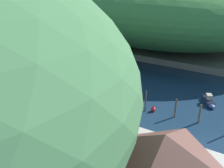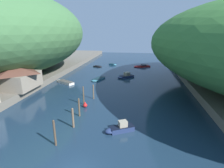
{
  "view_description": "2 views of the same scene",
  "coord_description": "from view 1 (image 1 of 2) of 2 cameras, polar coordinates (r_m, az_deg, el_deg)",
  "views": [
    {
      "loc": [
        -34.97,
        2.87,
        19.12
      ],
      "look_at": [
        -2.32,
        22.86,
        2.2
      ],
      "focal_mm": 40.0,
      "sensor_mm": 36.0,
      "label": 1
    },
    {
      "loc": [
        5.5,
        -12.25,
        12.88
      ],
      "look_at": [
        -0.01,
        21.98,
        2.26
      ],
      "focal_mm": 28.0,
      "sensor_mm": 36.0,
      "label": 2
    }
  ],
  "objects": [
    {
      "name": "right_bank",
      "position": [
        70.83,
        7.92,
        8.56
      ],
      "size": [
        22.0,
        120.0,
        1.45
      ],
      "color": "#666056",
      "rests_on": "ground"
    },
    {
      "name": "boat_near_quay",
      "position": [
        45.67,
        -12.45,
        -1.25
      ],
      "size": [
        3.36,
        5.24,
        0.39
      ],
      "rotation": [
        0.0,
        0.0,
        2.81
      ],
      "color": "teal",
      "rests_on": "water_surface"
    },
    {
      "name": "mooring_post_farthest",
      "position": [
        39.71,
        4.34,
        -2.62
      ],
      "size": [
        0.24,
        0.24,
        2.92
      ],
      "color": "brown",
      "rests_on": "water_surface"
    },
    {
      "name": "boat_yellow_tender",
      "position": [
        38.17,
        -15.82,
        -6.69
      ],
      "size": [
        5.92,
        4.31,
        0.63
      ],
      "rotation": [
        0.0,
        0.0,
        1.05
      ],
      "color": "silver",
      "rests_on": "water_surface"
    },
    {
      "name": "boat_mid_channel",
      "position": [
        52.81,
        -10.08,
        2.74
      ],
      "size": [
        5.02,
        4.8,
        1.49
      ],
      "rotation": [
        0.0,
        0.0,
        2.3
      ],
      "color": "navy",
      "rests_on": "water_surface"
    },
    {
      "name": "mooring_post_second",
      "position": [
        36.72,
        19.43,
        -6.39
      ],
      "size": [
        0.29,
        0.29,
        2.93
      ],
      "color": "brown",
      "rests_on": "water_surface"
    },
    {
      "name": "mooring_post_middle",
      "position": [
        37.08,
        14.31,
        -5.34
      ],
      "size": [
        0.26,
        0.26,
        2.99
      ],
      "color": "brown",
      "rests_on": "water_surface"
    },
    {
      "name": "water_surface",
      "position": [
        48.21,
        -5.81,
        0.35
      ],
      "size": [
        130.0,
        130.0,
        0.0
      ],
      "primitive_type": "plane",
      "color": "#192D42",
      "rests_on": "ground"
    },
    {
      "name": "boat_red_skiff",
      "position": [
        67.12,
        -18.12,
        6.36
      ],
      "size": [
        6.4,
        4.29,
        0.93
      ],
      "rotation": [
        0.0,
        0.0,
        1.96
      ],
      "color": "red",
      "rests_on": "water_surface"
    },
    {
      "name": "hillside_right",
      "position": [
        68.83,
        11.2,
        16.11
      ],
      "size": [
        42.43,
        59.4,
        17.83
      ],
      "color": "#387033",
      "rests_on": "right_bank"
    },
    {
      "name": "boathouse_shed",
      "position": [
        26.98,
        -12.17,
        -11.36
      ],
      "size": [
        8.14,
        7.73,
        4.56
      ],
      "color": "gray",
      "rests_on": "left_bank"
    },
    {
      "name": "boat_navy_launch",
      "position": [
        42.81,
        21.35,
        -3.76
      ],
      "size": [
        4.06,
        2.87,
        1.49
      ],
      "rotation": [
        0.0,
        0.0,
        2.05
      ],
      "color": "navy",
      "rests_on": "water_surface"
    },
    {
      "name": "mooring_post_fourth",
      "position": [
        37.64,
        7.7,
        -3.88
      ],
      "size": [
        0.21,
        0.21,
        3.47
      ],
      "color": "brown",
      "rests_on": "water_surface"
    },
    {
      "name": "channel_buoy_near",
      "position": [
        38.4,
        9.39,
        -5.65
      ],
      "size": [
        0.72,
        0.72,
        1.08
      ],
      "color": "red",
      "rests_on": "water_surface"
    }
  ]
}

